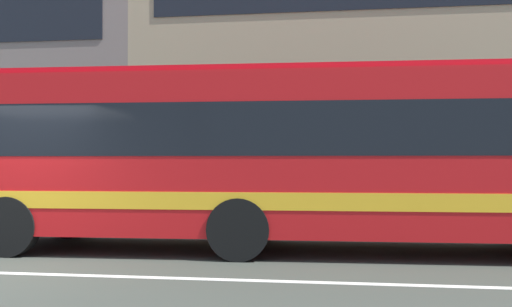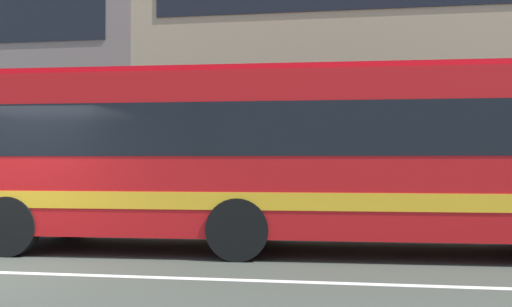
% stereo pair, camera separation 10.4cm
% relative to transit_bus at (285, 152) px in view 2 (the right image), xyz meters
% --- Properties ---
extents(apartment_block_right, '(21.73, 10.26, 12.80)m').
position_rel_transit_bus_xyz_m(apartment_block_right, '(5.14, 12.45, 4.66)').
color(apartment_block_right, tan).
rests_on(apartment_block_right, ground_plane).
extents(transit_bus, '(11.15, 2.93, 3.16)m').
position_rel_transit_bus_xyz_m(transit_bus, '(0.00, 0.00, 0.00)').
color(transit_bus, red).
rests_on(transit_bus, ground_plane).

